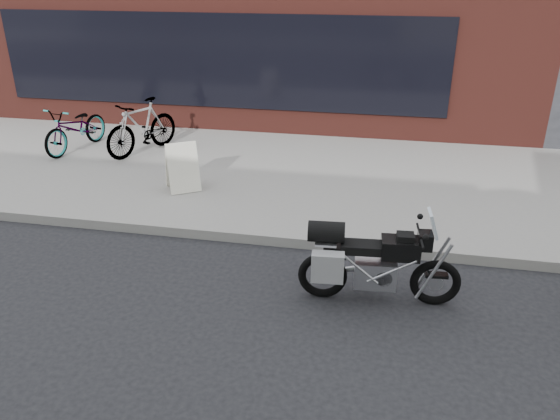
{
  "coord_description": "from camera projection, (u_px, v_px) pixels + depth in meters",
  "views": [
    {
      "loc": [
        1.75,
        -2.66,
        3.67
      ],
      "look_at": [
        0.55,
        3.41,
        0.85
      ],
      "focal_mm": 35.0,
      "sensor_mm": 36.0,
      "label": 1
    }
  ],
  "objects": [
    {
      "name": "near_sidewalk",
      "position": [
        288.0,
        168.0,
        10.43
      ],
      "size": [
        44.0,
        6.0,
        0.15
      ],
      "primitive_type": "cube",
      "color": "gray",
      "rests_on": "ground"
    },
    {
      "name": "storefront",
      "position": [
        265.0,
        15.0,
        16.11
      ],
      "size": [
        14.0,
        10.07,
        4.5
      ],
      "color": "#59231D",
      "rests_on": "ground"
    },
    {
      "name": "motorcycle",
      "position": [
        369.0,
        262.0,
        6.28
      ],
      "size": [
        1.89,
        0.7,
        1.19
      ],
      "rotation": [
        0.0,
        0.0,
        0.07
      ],
      "color": "black",
      "rests_on": "ground"
    },
    {
      "name": "bicycle_front",
      "position": [
        76.0,
        128.0,
        11.04
      ],
      "size": [
        0.92,
        1.83,
        0.92
      ],
      "primitive_type": "imported",
      "rotation": [
        0.0,
        0.0,
        -0.19
      ],
      "color": "gray",
      "rests_on": "near_sidewalk"
    },
    {
      "name": "bicycle_rear",
      "position": [
        142.0,
        127.0,
        10.84
      ],
      "size": [
        1.2,
        1.83,
        1.07
      ],
      "primitive_type": "imported",
      "rotation": [
        0.0,
        0.0,
        -0.43
      ],
      "color": "gray",
      "rests_on": "near_sidewalk"
    },
    {
      "name": "sandwich_sign",
      "position": [
        182.0,
        166.0,
        9.12
      ],
      "size": [
        0.68,
        0.67,
        0.82
      ],
      "rotation": [
        0.0,
        0.0,
        0.56
      ],
      "color": "white",
      "rests_on": "near_sidewalk"
    }
  ]
}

